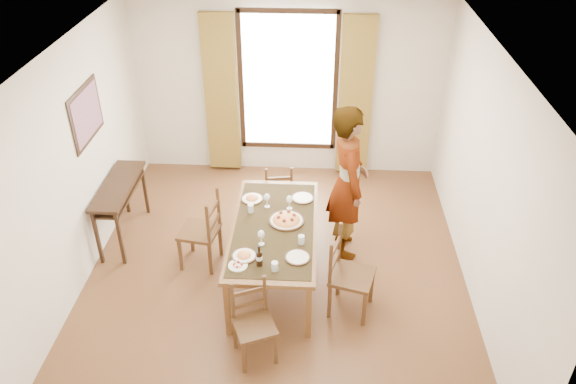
# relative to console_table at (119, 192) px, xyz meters

# --- Properties ---
(ground) EXTENTS (5.00, 5.00, 0.00)m
(ground) POSITION_rel_console_table_xyz_m (2.03, -0.60, -0.68)
(ground) COLOR #4C3017
(ground) RESTS_ON ground
(room_shell) EXTENTS (4.60, 5.10, 2.74)m
(room_shell) POSITION_rel_console_table_xyz_m (2.03, -0.47, 0.86)
(room_shell) COLOR silver
(room_shell) RESTS_ON ground
(console_table) EXTENTS (0.38, 1.20, 0.80)m
(console_table) POSITION_rel_console_table_xyz_m (0.00, 0.00, 0.00)
(console_table) COLOR black
(console_table) RESTS_ON ground
(dining_table) EXTENTS (0.96, 1.95, 0.76)m
(dining_table) POSITION_rel_console_table_xyz_m (2.02, -0.71, 0.01)
(dining_table) COLOR brown
(dining_table) RESTS_ON ground
(chair_west) EXTENTS (0.51, 0.51, 1.00)m
(chair_west) POSITION_rel_console_table_xyz_m (1.13, -0.48, -0.22)
(chair_west) COLOR #55391C
(chair_west) RESTS_ON ground
(chair_north) EXTENTS (0.44, 0.44, 0.86)m
(chair_north) POSITION_rel_console_table_xyz_m (1.97, 0.53, -0.28)
(chair_north) COLOR #55391C
(chair_north) RESTS_ON ground
(chair_south) EXTENTS (0.50, 0.50, 0.87)m
(chair_south) POSITION_rel_console_table_xyz_m (1.90, -1.88, -0.28)
(chair_south) COLOR #55391C
(chair_south) RESTS_ON ground
(chair_east) EXTENTS (0.55, 0.55, 1.00)m
(chair_east) POSITION_rel_console_table_xyz_m (2.85, -1.18, -0.22)
(chair_east) COLOR #55391C
(chair_east) RESTS_ON ground
(man) EXTENTS (0.86, 0.69, 1.97)m
(man) POSITION_rel_console_table_xyz_m (2.85, -0.11, 0.30)
(man) COLOR gray
(man) RESTS_ON ground
(plate_sw) EXTENTS (0.27, 0.27, 0.05)m
(plate_sw) POSITION_rel_console_table_xyz_m (1.74, -1.26, 0.10)
(plate_sw) COLOR silver
(plate_sw) RESTS_ON dining_table
(plate_se) EXTENTS (0.27, 0.27, 0.05)m
(plate_se) POSITION_rel_console_table_xyz_m (2.30, -1.26, 0.10)
(plate_se) COLOR silver
(plate_se) RESTS_ON dining_table
(plate_nw) EXTENTS (0.27, 0.27, 0.05)m
(plate_nw) POSITION_rel_console_table_xyz_m (1.71, -0.18, 0.10)
(plate_nw) COLOR silver
(plate_nw) RESTS_ON dining_table
(plate_ne) EXTENTS (0.27, 0.27, 0.05)m
(plate_ne) POSITION_rel_console_table_xyz_m (2.32, -0.13, 0.10)
(plate_ne) COLOR silver
(plate_ne) RESTS_ON dining_table
(pasta_platter) EXTENTS (0.40, 0.40, 0.10)m
(pasta_platter) POSITION_rel_console_table_xyz_m (2.15, -0.62, 0.12)
(pasta_platter) COLOR red
(pasta_platter) RESTS_ON dining_table
(caprese_plate) EXTENTS (0.20, 0.20, 0.04)m
(caprese_plate) POSITION_rel_console_table_xyz_m (1.70, -1.42, 0.09)
(caprese_plate) COLOR silver
(caprese_plate) RESTS_ON dining_table
(wine_glass_a) EXTENTS (0.08, 0.08, 0.18)m
(wine_glass_a) POSITION_rel_console_table_xyz_m (1.90, -1.05, 0.16)
(wine_glass_a) COLOR white
(wine_glass_a) RESTS_ON dining_table
(wine_glass_b) EXTENTS (0.08, 0.08, 0.18)m
(wine_glass_b) POSITION_rel_console_table_xyz_m (2.17, -0.35, 0.16)
(wine_glass_b) COLOR white
(wine_glass_b) RESTS_ON dining_table
(wine_glass_c) EXTENTS (0.08, 0.08, 0.18)m
(wine_glass_c) POSITION_rel_console_table_xyz_m (1.90, -0.33, 0.16)
(wine_glass_c) COLOR white
(wine_glass_c) RESTS_ON dining_table
(tumbler_a) EXTENTS (0.07, 0.07, 0.10)m
(tumbler_a) POSITION_rel_console_table_xyz_m (2.33, -1.00, 0.12)
(tumbler_a) COLOR silver
(tumbler_a) RESTS_ON dining_table
(tumbler_b) EXTENTS (0.07, 0.07, 0.10)m
(tumbler_b) POSITION_rel_console_table_xyz_m (1.72, -0.44, 0.12)
(tumbler_b) COLOR silver
(tumbler_b) RESTS_ON dining_table
(tumbler_c) EXTENTS (0.07, 0.07, 0.10)m
(tumbler_c) POSITION_rel_console_table_xyz_m (2.08, -1.46, 0.12)
(tumbler_c) COLOR silver
(tumbler_c) RESTS_ON dining_table
(wine_bottle) EXTENTS (0.07, 0.07, 0.25)m
(wine_bottle) POSITION_rel_console_table_xyz_m (1.92, -1.39, 0.20)
(wine_bottle) COLOR black
(wine_bottle) RESTS_ON dining_table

